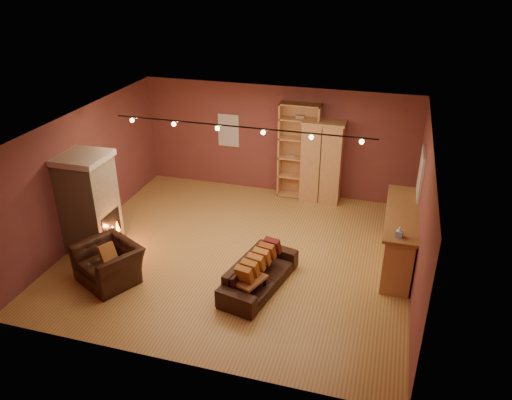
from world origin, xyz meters
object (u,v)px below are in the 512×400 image
(bar_counter, at_px, (399,237))
(coffee_table, at_px, (246,280))
(armoire, at_px, (322,162))
(fireplace, at_px, (89,203))
(loveseat, at_px, (259,269))
(bookcase, at_px, (299,150))
(armchair, at_px, (108,258))

(bar_counter, height_order, coffee_table, bar_counter)
(armoire, bearing_deg, fireplace, -139.87)
(bar_counter, bearing_deg, armoire, 129.29)
(armoire, bearing_deg, coffee_table, -98.06)
(bar_counter, xyz_separation_m, coffee_table, (-2.61, -1.94, -0.22))
(armoire, xyz_separation_m, coffee_table, (-0.62, -4.37, -0.68))
(bar_counter, xyz_separation_m, loveseat, (-2.47, -1.56, -0.20))
(bookcase, relative_size, bar_counter, 1.00)
(bookcase, height_order, bar_counter, bookcase)
(fireplace, height_order, armchair, fireplace)
(bookcase, relative_size, loveseat, 1.22)
(armchair, bearing_deg, bar_counter, 49.65)
(fireplace, xyz_separation_m, loveseat, (3.77, -0.41, -0.66))
(loveseat, bearing_deg, armchair, 114.19)
(loveseat, bearing_deg, fireplace, 96.42)
(armoire, distance_m, loveseat, 4.08)
(bookcase, xyz_separation_m, bar_counter, (2.59, -2.57, -0.65))
(fireplace, distance_m, loveseat, 3.85)
(loveseat, distance_m, coffee_table, 0.41)
(bookcase, xyz_separation_m, armoire, (0.60, -0.14, -0.19))
(armoire, bearing_deg, bookcase, 167.13)
(fireplace, height_order, coffee_table, fireplace)
(armchair, bearing_deg, armoire, 81.79)
(armoire, relative_size, loveseat, 1.04)
(coffee_table, bearing_deg, armchair, -175.79)
(loveseat, height_order, coffee_table, loveseat)
(fireplace, distance_m, armoire, 5.56)
(bookcase, bearing_deg, bar_counter, -44.75)
(fireplace, relative_size, armoire, 1.01)
(fireplace, xyz_separation_m, bookcase, (3.65, 3.72, 0.19))
(armoire, height_order, loveseat, armoire)
(fireplace, bearing_deg, loveseat, -6.20)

